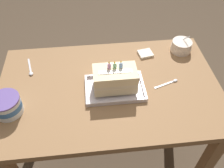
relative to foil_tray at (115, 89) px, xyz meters
name	(u,v)px	position (x,y,z in m)	size (l,w,h in m)	color
ground_plane	(110,154)	(-0.03, 0.03, -0.77)	(8.00, 8.00, 0.00)	#4C3D2D
dining_table	(109,100)	(-0.03, 0.03, -0.12)	(1.17, 0.73, 0.76)	olive
foil_tray	(115,89)	(0.00, 0.00, 0.00)	(0.31, 0.20, 0.02)	silver
birthday_cake	(115,79)	(0.00, 0.00, 0.07)	(0.22, 0.13, 0.16)	beige
bowl_stack	(181,46)	(0.44, 0.28, 0.03)	(0.12, 0.12, 0.11)	silver
ice_cream_tub	(7,105)	(-0.52, -0.09, 0.04)	(0.14, 0.14, 0.09)	white
serving_spoon_near_tray	(170,82)	(0.30, 0.02, 0.00)	(0.14, 0.06, 0.01)	silver
serving_spoon_by_bowls	(31,71)	(-0.45, 0.19, 0.00)	(0.05, 0.15, 0.01)	silver
napkin_pile	(145,54)	(0.22, 0.26, 0.00)	(0.09, 0.09, 0.01)	silver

